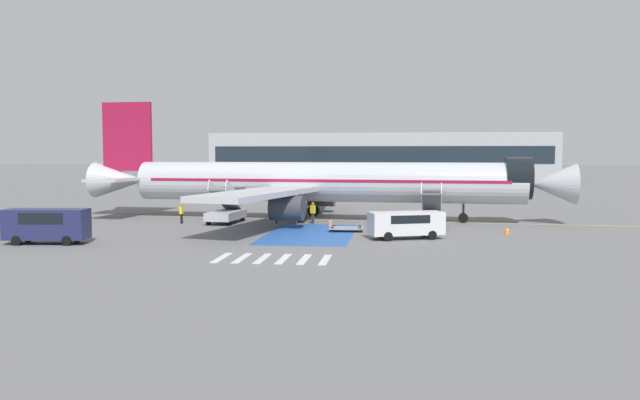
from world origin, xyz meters
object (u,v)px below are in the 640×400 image
object	(u,v)px
boarding_stairs_forward	(432,216)
baggage_cart	(346,228)
airliner	(317,182)
traffic_cone_1	(507,230)
service_van_1	(406,223)
terminal_building	(380,157)
service_van_0	(47,223)
boarding_stairs_aft	(226,212)
fuel_tanker	(282,185)
ground_crew_1	(313,211)
traffic_cone_2	(330,222)
ground_crew_2	(277,211)
ground_crew_0	(296,212)
traffic_cone_0	(376,222)
ground_crew_3	(181,212)

from	to	relation	value
boarding_stairs_forward	baggage_cart	bearing A→B (deg)	-149.45
airliner	traffic_cone_1	xyz separation A→B (m)	(15.33, -8.35, -3.16)
service_van_1	terminal_building	world-z (taller)	terminal_building
service_van_0	terminal_building	xyz separation A→B (m)	(19.66, 102.05, 3.92)
boarding_stairs_aft	fuel_tanker	size ratio (longest dim) A/B	0.50
boarding_stairs_forward	ground_crew_1	size ratio (longest dim) A/B	2.95
fuel_tanker	traffic_cone_2	size ratio (longest dim) A/B	18.96
service_van_0	ground_crew_2	xyz separation A→B (m)	(12.81, 13.89, -0.34)
boarding_stairs_forward	fuel_tanker	distance (m)	35.98
airliner	service_van_0	xyz separation A→B (m)	(-15.92, -17.39, -2.05)
service_van_1	boarding_stairs_aft	bearing A→B (deg)	-138.25
ground_crew_0	traffic_cone_0	distance (m)	6.85
service_van_1	ground_crew_3	world-z (taller)	service_van_1
boarding_stairs_forward	ground_crew_0	xyz separation A→B (m)	(-11.26, 1.21, 0.07)
airliner	terminal_building	world-z (taller)	airliner
service_van_0	ground_crew_1	world-z (taller)	service_van_0
boarding_stairs_aft	traffic_cone_0	size ratio (longest dim) A/B	7.94
service_van_0	fuel_tanker	bearing A→B (deg)	-16.18
boarding_stairs_forward	baggage_cart	world-z (taller)	boarding_stairs_forward
baggage_cart	ground_crew_1	size ratio (longest dim) A/B	1.46
service_van_0	terminal_building	bearing A→B (deg)	-16.76
airliner	traffic_cone_0	xyz separation A→B (m)	(5.48, -4.55, -3.09)
ground_crew_0	ground_crew_3	world-z (taller)	ground_crew_0
boarding_stairs_forward	baggage_cart	distance (m)	7.45
baggage_cart	ground_crew_0	xyz separation A→B (m)	(-4.59, 4.46, 0.77)
service_van_0	ground_crew_2	size ratio (longest dim) A/B	3.05
boarding_stairs_aft	service_van_0	size ratio (longest dim) A/B	0.98
boarding_stairs_forward	service_van_0	size ratio (longest dim) A/B	0.98
boarding_stairs_forward	ground_crew_3	world-z (taller)	boarding_stairs_forward
boarding_stairs_aft	ground_crew_3	size ratio (longest dim) A/B	3.14
fuel_tanker	traffic_cone_0	size ratio (longest dim) A/B	15.75
traffic_cone_2	boarding_stairs_aft	bearing A→B (deg)	175.70
service_van_0	traffic_cone_0	size ratio (longest dim) A/B	8.12
ground_crew_3	service_van_0	bearing A→B (deg)	160.64
ground_crew_2	traffic_cone_2	xyz separation A→B (m)	(4.72, -0.93, -0.76)
fuel_tanker	ground_crew_0	distance (m)	30.71
traffic_cone_0	terminal_building	size ratio (longest dim) A/B	0.01
fuel_tanker	ground_crew_1	bearing A→B (deg)	-173.85
fuel_tanker	baggage_cart	xyz separation A→B (m)	(11.30, -34.42, -1.59)
fuel_tanker	service_van_1	distance (m)	41.31
ground_crew_3	ground_crew_2	bearing A→B (deg)	-81.86
traffic_cone_0	ground_crew_2	bearing A→B (deg)	173.02
service_van_0	service_van_1	bearing A→B (deg)	-83.33
traffic_cone_2	terminal_building	world-z (taller)	terminal_building
boarding_stairs_forward	fuel_tanker	world-z (taller)	boarding_stairs_forward
airliner	service_van_0	bearing A→B (deg)	-37.92
airliner	ground_crew_3	distance (m)	12.33
airliner	baggage_cart	bearing A→B (deg)	25.96
service_van_1	ground_crew_0	bearing A→B (deg)	-151.54
service_van_1	traffic_cone_1	size ratio (longest dim) A/B	10.22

